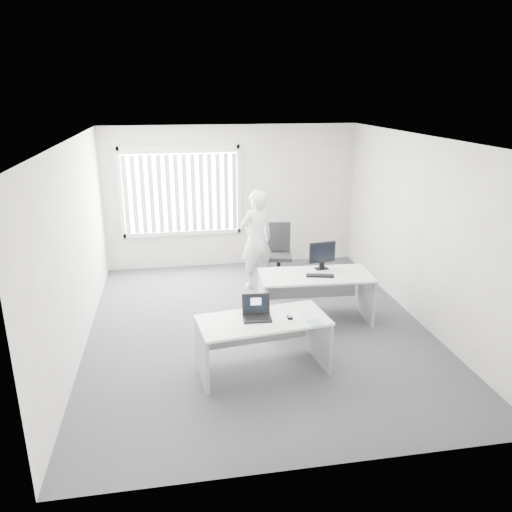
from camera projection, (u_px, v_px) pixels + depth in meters
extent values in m
plane|color=#5A5962|center=(258.00, 327.00, 7.56)|extent=(6.00, 6.00, 0.00)
cube|color=silver|center=(232.00, 197.00, 9.92)|extent=(5.00, 0.02, 2.80)
cube|color=silver|center=(319.00, 336.00, 4.31)|extent=(5.00, 0.02, 2.80)
cube|color=silver|center=(76.00, 248.00, 6.71)|extent=(0.02, 6.00, 2.80)
cube|color=silver|center=(421.00, 231.00, 7.52)|extent=(0.02, 6.00, 2.80)
cube|color=white|center=(258.00, 139.00, 6.67)|extent=(5.00, 6.00, 0.02)
cube|color=silver|center=(181.00, 192.00, 9.67)|extent=(2.32, 0.06, 1.76)
cube|color=silver|center=(263.00, 320.00, 6.16)|extent=(1.68, 0.95, 0.03)
cube|color=#9D9DA0|center=(202.00, 356.00, 6.06)|extent=(0.13, 0.69, 0.70)
cube|color=#9D9DA0|center=(320.00, 338.00, 6.50)|extent=(0.13, 0.69, 0.70)
cube|color=silver|center=(316.00, 275.00, 7.56)|extent=(1.72, 0.88, 0.03)
cube|color=#9D9DA0|center=(262.00, 301.00, 7.59)|extent=(0.08, 0.73, 0.73)
cube|color=#9D9DA0|center=(366.00, 296.00, 7.78)|extent=(0.08, 0.73, 0.73)
cylinder|color=black|center=(278.00, 278.00, 9.44)|extent=(0.70, 0.70, 0.08)
cylinder|color=black|center=(279.00, 268.00, 9.38)|extent=(0.07, 0.07, 0.47)
cube|color=black|center=(279.00, 257.00, 9.30)|extent=(0.54, 0.54, 0.07)
cube|color=black|center=(278.00, 237.00, 9.40)|extent=(0.45, 0.13, 0.56)
imported|color=silver|center=(256.00, 239.00, 8.90)|extent=(0.75, 0.62, 1.78)
cube|color=white|center=(288.00, 317.00, 6.21)|extent=(0.34, 0.25, 0.00)
cube|color=white|center=(315.00, 323.00, 6.05)|extent=(0.16, 0.21, 0.01)
cube|color=black|center=(320.00, 276.00, 7.47)|extent=(0.44, 0.24, 0.02)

